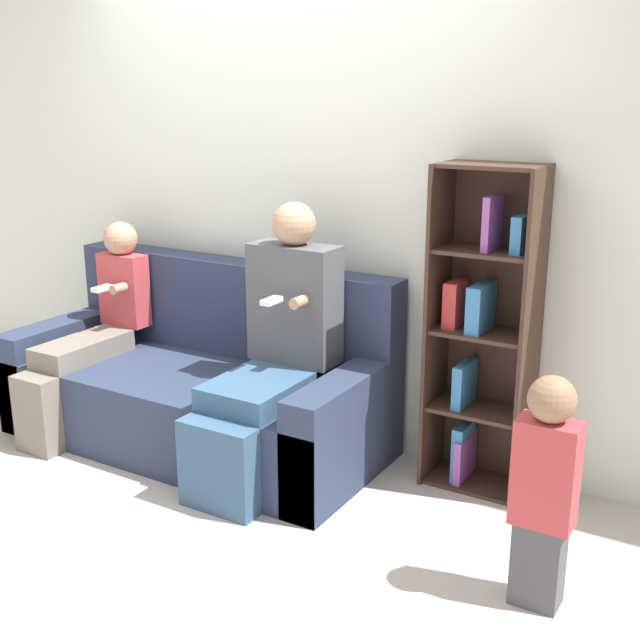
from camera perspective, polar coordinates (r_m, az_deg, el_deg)
ground_plane at (r=3.83m, az=-10.17°, el=-12.17°), size 14.00×14.00×0.00m
back_wall at (r=4.22m, az=-2.00°, el=8.95°), size 10.00×0.06×2.55m
couch at (r=4.26m, az=-8.54°, el=-4.71°), size 2.00×0.88×0.92m
adult_seated at (r=3.75m, az=-3.32°, el=-1.61°), size 0.44×0.79×1.29m
child_seated at (r=4.48m, az=-16.01°, el=-0.69°), size 0.28×0.82×1.10m
toddler_standing at (r=2.96m, az=15.68°, el=-11.42°), size 0.22×0.17×0.87m
bookshelf at (r=3.71m, az=11.49°, el=-1.07°), size 0.46×0.30×1.50m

